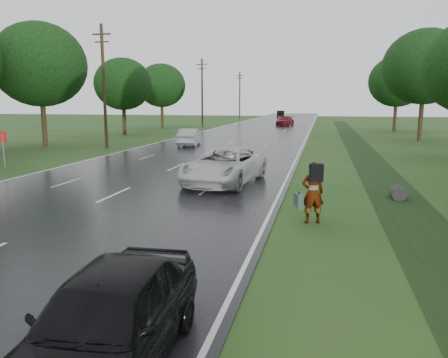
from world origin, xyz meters
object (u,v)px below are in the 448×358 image
dark_sedan (108,320)px  silver_sedan (190,137)px  road_sign (3,143)px  pedestrian (312,192)px  white_pickup (224,166)px

dark_sedan → silver_sedan: dark_sedan is taller
road_sign → silver_sedan: size_ratio=0.51×
pedestrian → dark_sedan: size_ratio=0.44×
pedestrian → silver_sedan: pedestrian is taller
pedestrian → road_sign: bearing=-39.3°
road_sign → dark_sedan: 20.66m
road_sign → silver_sedan: 17.30m
dark_sedan → pedestrian: bearing=70.5°
road_sign → silver_sedan: (5.51, 16.38, -0.86)m
white_pickup → dark_sedan: white_pickup is taller
pedestrian → white_pickup: pedestrian is taller
pedestrian → white_pickup: size_ratio=0.33×
road_sign → white_pickup: size_ratio=0.38×
white_pickup → dark_sedan: (1.59, -14.72, -0.06)m
dark_sedan → silver_sedan: 32.65m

